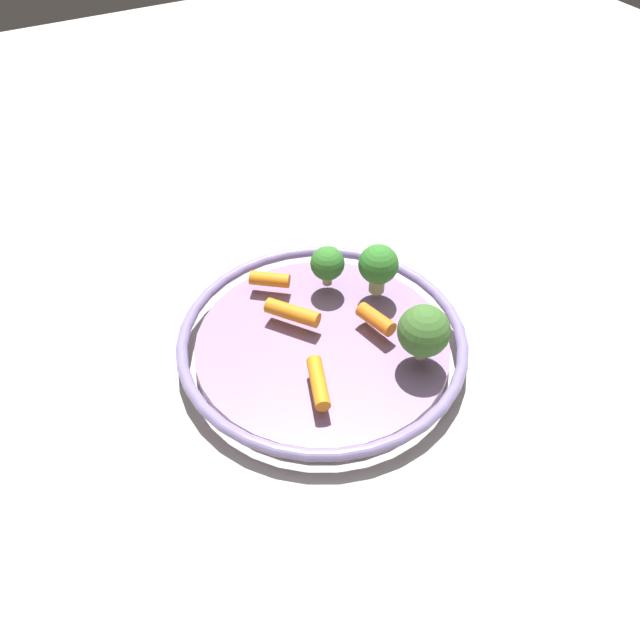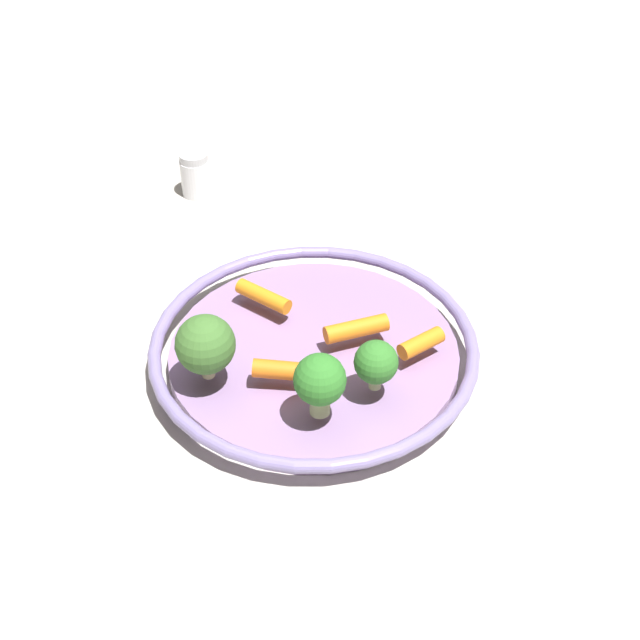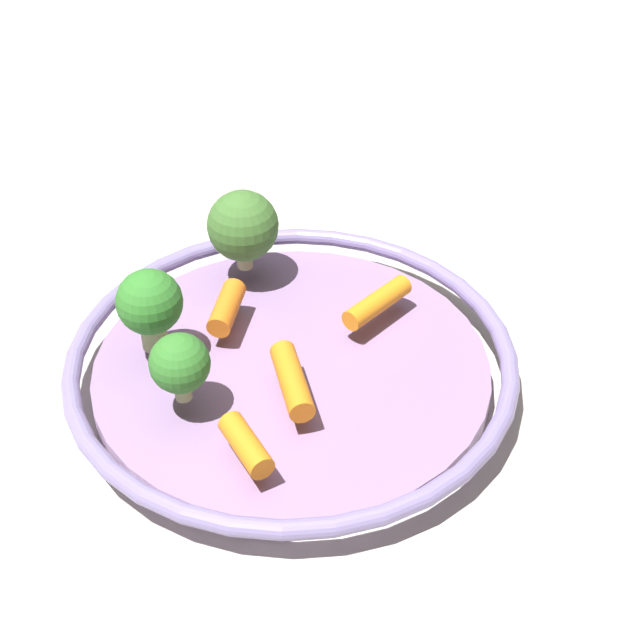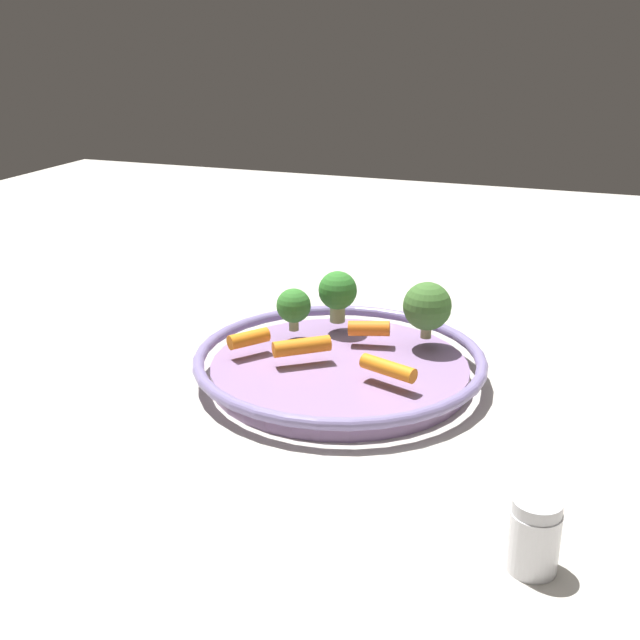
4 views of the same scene
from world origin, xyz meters
name	(u,v)px [view 4 (image 4 of 4)]	position (x,y,z in m)	size (l,w,h in m)	color
ground_plane	(339,380)	(0.00, 0.00, 0.00)	(2.53, 2.53, 0.00)	#B7B2A8
serving_bowl	(340,365)	(0.00, 0.00, 0.02)	(0.35, 0.35, 0.04)	#8E709E
baby_carrot_back	(249,338)	(0.02, -0.11, 0.04)	(0.02, 0.02, 0.05)	orange
baby_carrot_right	(388,368)	(0.04, 0.07, 0.04)	(0.02, 0.02, 0.07)	orange
baby_carrot_center	(369,328)	(-0.06, 0.02, 0.04)	(0.02, 0.02, 0.05)	orange
baby_carrot_near_rim	(302,346)	(0.02, -0.04, 0.04)	(0.02, 0.02, 0.07)	orange
broccoli_floret_small	(294,306)	(-0.05, -0.08, 0.07)	(0.04, 0.04, 0.05)	#97A966
broccoli_floret_edge	(338,292)	(-0.10, -0.04, 0.08)	(0.05, 0.05, 0.07)	#95AB66
broccoli_floret_mid	(427,307)	(-0.08, 0.08, 0.08)	(0.06, 0.06, 0.07)	tan
salt_shaker	(534,535)	(0.28, 0.25, 0.03)	(0.04, 0.04, 0.06)	white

